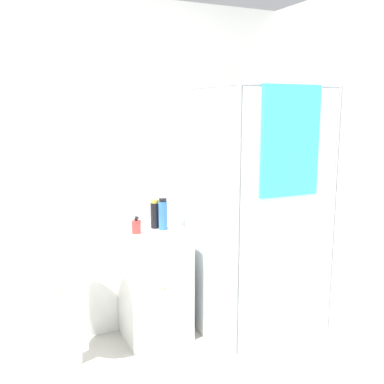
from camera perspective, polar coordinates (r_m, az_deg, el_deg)
name	(u,v)px	position (r m, az deg, el deg)	size (l,w,h in m)	color
wall_back	(73,175)	(3.32, -14.82, 2.10)	(6.40, 0.06, 2.50)	white
shower_enclosure	(254,266)	(3.43, 7.88, -9.24)	(0.82, 0.85, 1.89)	white
vanity_cabinet	(155,284)	(3.46, -4.69, -11.62)	(0.47, 0.41, 0.83)	silver
sink	(68,267)	(3.11, -15.46, -9.13)	(0.46, 0.46, 1.02)	white
soap_dispenser	(136,227)	(3.26, -7.10, -4.39)	(0.07, 0.07, 0.13)	red
shampoo_bottle_tall_black	(155,214)	(3.38, -4.72, -2.84)	(0.07, 0.07, 0.22)	black
shampoo_bottle_blue	(163,214)	(3.33, -3.72, -2.86)	(0.06, 0.06, 0.24)	#2D66A3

